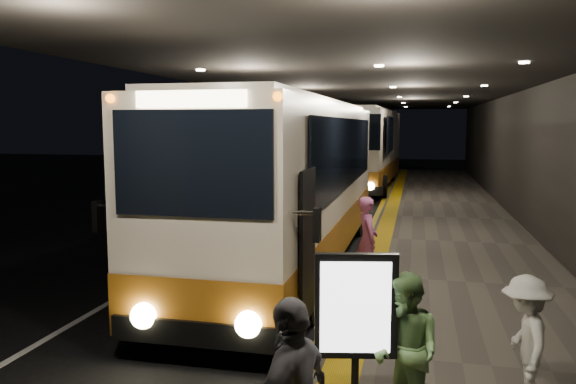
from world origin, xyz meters
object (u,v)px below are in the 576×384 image
(passenger_waiting_green, at_px, (406,350))
(coach_second, at_px, (366,151))
(passenger_boarding, at_px, (367,240))
(passenger_waiting_white, at_px, (525,341))
(coach_main, at_px, (292,190))
(stanchion_post, at_px, (345,307))
(info_sign, at_px, (356,309))

(passenger_waiting_green, bearing_deg, coach_second, 143.31)
(coach_second, height_order, passenger_waiting_green, coach_second)
(passenger_boarding, bearing_deg, coach_second, -13.27)
(coach_second, relative_size, passenger_waiting_white, 8.58)
(coach_second, xyz_separation_m, passenger_waiting_green, (2.56, -23.78, -0.96))
(passenger_waiting_white, bearing_deg, coach_main, -147.30)
(coach_main, xyz_separation_m, stanchion_post, (1.83, -4.67, -1.15))
(passenger_waiting_white, bearing_deg, stanchion_post, -124.46)
(coach_main, distance_m, coach_second, 16.90)
(passenger_boarding, distance_m, passenger_waiting_white, 5.08)
(info_sign, bearing_deg, passenger_boarding, 82.13)
(info_sign, bearing_deg, coach_second, 83.39)
(passenger_waiting_white, height_order, stanchion_post, passenger_waiting_white)
(coach_second, relative_size, passenger_waiting_green, 7.87)
(coach_main, bearing_deg, passenger_boarding, -39.13)
(coach_main, xyz_separation_m, passenger_waiting_white, (4.04, -6.15, -0.90))
(passenger_waiting_white, xyz_separation_m, info_sign, (-1.82, -0.78, 0.49))
(coach_second, height_order, info_sign, coach_second)
(passenger_waiting_white, bearing_deg, info_sign, -67.30)
(coach_second, height_order, passenger_boarding, coach_second)
(coach_main, distance_m, passenger_waiting_white, 7.42)
(coach_main, bearing_deg, stanchion_post, -68.20)
(passenger_waiting_white, height_order, info_sign, info_sign)
(coach_main, relative_size, stanchion_post, 12.09)
(passenger_boarding, height_order, passenger_waiting_white, passenger_boarding)
(passenger_boarding, xyz_separation_m, passenger_waiting_green, (0.87, -5.33, -0.06))
(passenger_waiting_green, distance_m, stanchion_post, 2.41)
(coach_second, relative_size, info_sign, 7.01)
(coach_main, height_order, passenger_boarding, coach_main)
(coach_main, bearing_deg, info_sign, -71.84)
(coach_second, height_order, stanchion_post, coach_second)
(info_sign, relative_size, stanchion_post, 1.83)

